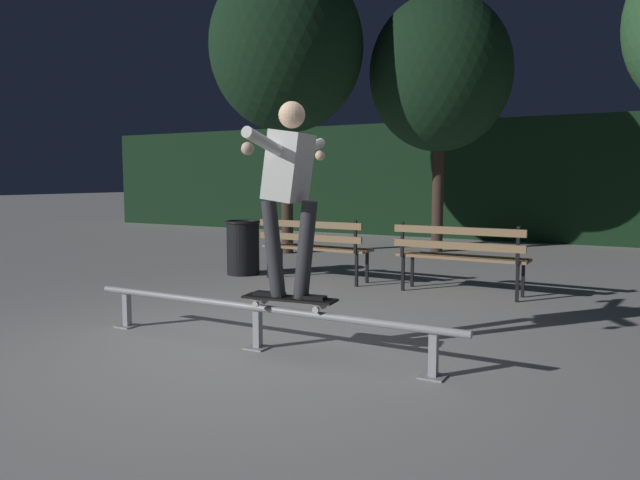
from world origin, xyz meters
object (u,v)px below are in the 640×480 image
(tree_far_left, at_px, (286,48))
(tree_behind_benches, at_px, (440,74))
(skateboard, at_px, (289,299))
(skateboarder, at_px, (289,183))
(grind_rail, at_px, (257,315))
(trash_can, at_px, (243,247))
(park_bench_leftmost, at_px, (314,243))
(park_bench_left_center, at_px, (460,252))

(tree_far_left, distance_m, tree_behind_benches, 2.94)
(skateboard, xyz_separation_m, tree_behind_benches, (-1.05, 7.15, 2.94))
(skateboarder, bearing_deg, tree_behind_benches, 98.36)
(skateboard, distance_m, skateboarder, 0.94)
(grind_rail, relative_size, tree_behind_benches, 0.73)
(trash_can, bearing_deg, skateboard, -48.62)
(park_bench_leftmost, height_order, park_bench_left_center, same)
(park_bench_leftmost, bearing_deg, tree_behind_benches, 83.54)
(tree_far_left, bearing_deg, park_bench_leftmost, -51.51)
(park_bench_left_center, height_order, trash_can, park_bench_left_center)
(park_bench_leftmost, relative_size, tree_behind_benches, 0.33)
(park_bench_left_center, xyz_separation_m, trash_can, (-3.26, 0.01, -0.12))
(skateboard, height_order, tree_behind_benches, tree_behind_benches)
(park_bench_left_center, relative_size, tree_behind_benches, 0.33)
(park_bench_left_center, relative_size, tree_far_left, 0.30)
(grind_rail, xyz_separation_m, skateboard, (0.31, 0.00, 0.16))
(tree_far_left, bearing_deg, skateboarder, -57.90)
(park_bench_leftmost, bearing_deg, grind_rail, -68.76)
(trash_can, bearing_deg, skateboarder, -48.59)
(grind_rail, bearing_deg, tree_far_left, 119.69)
(skateboard, bearing_deg, park_bench_leftmost, 116.15)
(tree_far_left, bearing_deg, grind_rail, -60.31)
(grind_rail, distance_m, skateboard, 0.35)
(grind_rail, distance_m, park_bench_left_center, 3.20)
(park_bench_leftmost, height_order, tree_behind_benches, tree_behind_benches)
(park_bench_leftmost, distance_m, park_bench_left_center, 2.05)
(park_bench_left_center, distance_m, tree_behind_benches, 5.23)
(tree_far_left, height_order, tree_behind_benches, tree_far_left)
(grind_rail, xyz_separation_m, tree_far_left, (-3.17, 5.56, 3.54))
(grind_rail, height_order, trash_can, trash_can)
(tree_far_left, xyz_separation_m, tree_behind_benches, (2.43, 1.60, -0.43))
(grind_rail, bearing_deg, park_bench_left_center, 74.55)
(park_bench_left_center, bearing_deg, tree_far_left, 148.31)
(tree_far_left, distance_m, trash_can, 4.28)
(skateboard, relative_size, trash_can, 1.00)
(trash_can, bearing_deg, park_bench_left_center, -0.23)
(park_bench_left_center, bearing_deg, tree_behind_benches, 111.22)
(park_bench_leftmost, height_order, tree_far_left, tree_far_left)
(grind_rail, relative_size, skateboard, 4.49)
(trash_can, bearing_deg, park_bench_leftmost, -0.62)
(skateboard, xyz_separation_m, tree_far_left, (-3.48, 5.56, 3.38))
(skateboard, bearing_deg, skateboarder, 6.68)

